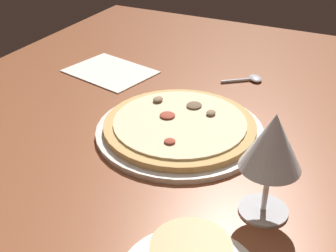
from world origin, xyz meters
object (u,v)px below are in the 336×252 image
(paper_menu, at_px, (110,72))
(wine_glass_far, at_px, (273,145))
(spoon, at_px, (251,79))
(pizza_main, at_px, (180,127))

(paper_menu, bearing_deg, wine_glass_far, 67.95)
(paper_menu, xyz_separation_m, spoon, (-0.10, 0.31, 0.00))
(pizza_main, bearing_deg, spoon, 169.84)
(pizza_main, relative_size, paper_menu, 1.58)
(wine_glass_far, height_order, paper_menu, wine_glass_far)
(pizza_main, relative_size, wine_glass_far, 1.94)
(pizza_main, distance_m, wine_glass_far, 0.26)
(wine_glass_far, bearing_deg, paper_menu, -124.70)
(wine_glass_far, xyz_separation_m, spoon, (-0.42, -0.15, -0.11))
(pizza_main, height_order, spoon, pizza_main)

